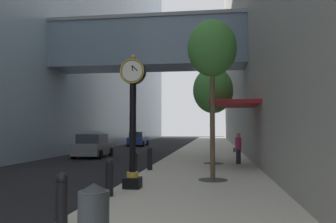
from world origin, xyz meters
name	(u,v)px	position (x,y,z in m)	size (l,w,h in m)	color
ground_plane	(178,151)	(0.00, 27.00, 0.00)	(110.00, 110.00, 0.00)	black
sidewalk_right	(209,149)	(2.73, 30.00, 0.07)	(5.45, 80.00, 0.14)	beige
building_block_left	(62,5)	(-12.69, 29.93, 15.19)	(23.02, 80.00, 30.49)	#849EB2
building_block_right	(283,2)	(9.95, 30.00, 14.37)	(9.00, 80.00, 28.74)	gray
street_clock	(133,114)	(0.62, 7.24, 2.56)	(0.84, 0.55, 4.42)	black
bollard_nearest	(62,198)	(0.27, 2.77, 0.71)	(0.25, 0.25, 1.08)	black
bollard_second	(109,176)	(0.27, 5.87, 0.71)	(0.25, 0.25, 1.08)	black
bollard_third	(134,165)	(0.27, 8.97, 0.71)	(0.25, 0.25, 1.08)	black
bollard_fourth	(150,158)	(0.27, 12.07, 0.71)	(0.25, 0.25, 1.08)	black
street_tree_near	(212,50)	(3.22, 9.32, 5.11)	(1.89, 1.89, 6.13)	#333335
street_tree_mid_near	(213,91)	(3.22, 15.42, 4.20)	(2.24, 2.24, 5.37)	#333335
trash_bin	(94,214)	(1.30, 1.76, 0.68)	(0.53, 0.53, 1.05)	#383D42
pedestrian_walking	(238,148)	(4.58, 15.41, 1.03)	(0.46, 0.35, 1.69)	#23232D
storefront_awning	(232,105)	(4.21, 13.90, 3.28)	(2.40, 3.60, 3.30)	maroon
car_grey_near	(93,146)	(-5.40, 19.87, 0.81)	(2.21, 4.07, 1.68)	slate
car_blue_mid	(138,139)	(-5.67, 35.56, 0.81)	(2.08, 4.46, 1.67)	navy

